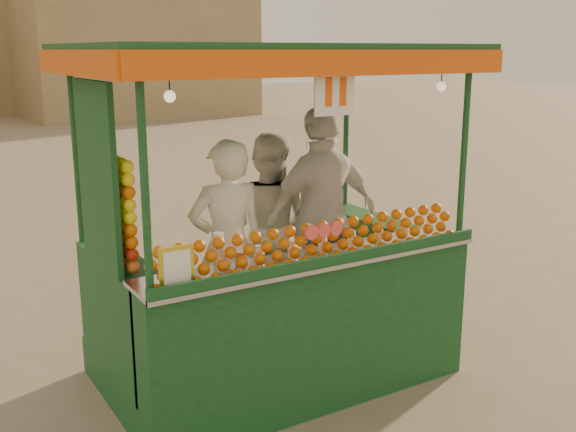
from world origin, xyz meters
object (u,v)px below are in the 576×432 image
juice_cart (272,279)px  vendor_left (227,247)px  vendor_middle (268,225)px  vendor_right (323,216)px

juice_cart → vendor_left: bearing=157.4°
vendor_middle → vendor_right: vendor_right is taller
vendor_left → vendor_middle: 0.83m
vendor_right → juice_cart: bearing=18.7°
juice_cart → vendor_left: juice_cart is taller
vendor_right → vendor_left: bearing=4.6°
vendor_middle → vendor_left: bearing=83.2°
juice_cart → vendor_right: (0.66, 0.25, 0.38)m
vendor_middle → vendor_right: (0.33, -0.39, 0.12)m
vendor_middle → juice_cart: bearing=108.4°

